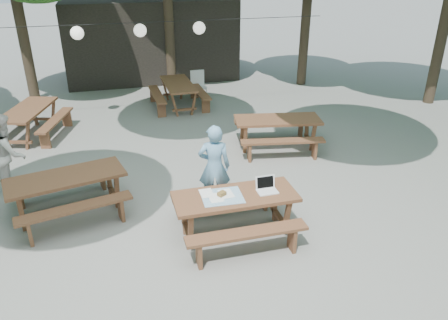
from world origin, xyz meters
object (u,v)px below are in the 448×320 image
Objects in this scene: main_picnic_table at (235,214)px; plastic_chair at (199,91)px; second_person at (7,154)px; woman at (214,167)px; picnic_table_nw at (68,194)px.

main_picnic_table is 7.48m from plastic_chair.
woman is at bearing -126.42° from second_person.
woman is 6.54m from plastic_chair.
woman is at bearing -22.22° from picnic_table_nw.
woman reaches higher than picnic_table_nw.
plastic_chair is (0.97, 7.42, -0.13)m from main_picnic_table.
main_picnic_table is 3.03m from picnic_table_nw.
plastic_chair is at bearing -58.18° from second_person.
second_person is at bearing 146.45° from main_picnic_table.
main_picnic_table is 1.26× the size of woman.
main_picnic_table is 4.57m from second_person.
second_person reaches higher than plastic_chair.
second_person reaches higher than picnic_table_nw.
picnic_table_nw is at bearing 152.50° from main_picnic_table.
plastic_chair is at bearing 45.39° from picnic_table_nw.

